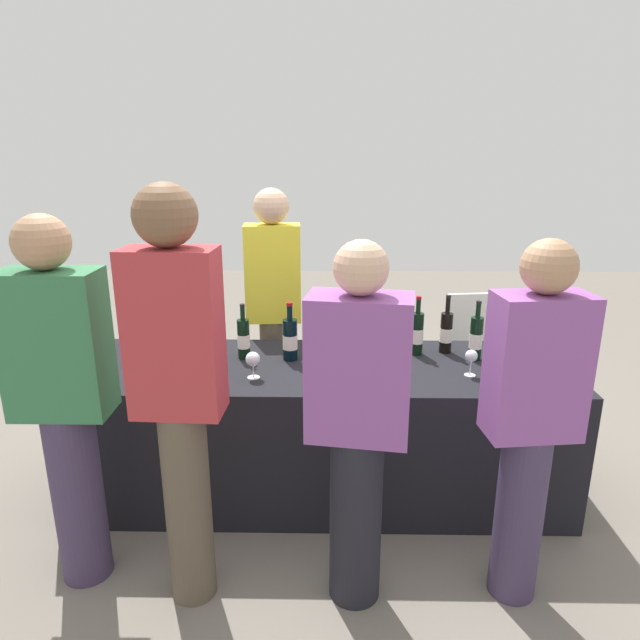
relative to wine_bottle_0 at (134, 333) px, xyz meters
The scene contains 22 objects.
ground_plane 1.37m from the wine_bottle_0, 10.75° to the right, with size 12.00×12.00×0.00m, color slate.
tasting_table 1.18m from the wine_bottle_0, 10.75° to the right, with size 2.62×0.82×0.75m, color black.
wine_bottle_0 is the anchor object (origin of this frame).
wine_bottle_1 0.65m from the wine_bottle_0, ahead, with size 0.07×0.07×0.31m.
wine_bottle_2 0.90m from the wine_bottle_0, ahead, with size 0.08×0.08×0.32m.
wine_bottle_3 1.13m from the wine_bottle_0, ahead, with size 0.07×0.07×0.31m.
wine_bottle_4 1.32m from the wine_bottle_0, ahead, with size 0.07×0.07×0.32m.
wine_bottle_5 1.59m from the wine_bottle_0, ahead, with size 0.07×0.07×0.33m.
wine_bottle_6 1.76m from the wine_bottle_0, ahead, with size 0.07×0.07×0.33m.
wine_bottle_7 1.90m from the wine_bottle_0, ahead, with size 0.07×0.07×0.33m.
wine_glass_0 0.53m from the wine_bottle_0, 51.88° to the right, with size 0.07×0.07×0.13m.
wine_glass_1 0.51m from the wine_bottle_0, 37.59° to the right, with size 0.06×0.06×0.14m.
wine_glass_2 0.61m from the wine_bottle_0, 30.68° to the right, with size 0.07×0.07×0.14m.
wine_glass_3 0.82m from the wine_bottle_0, 27.91° to the right, with size 0.07×0.07×0.14m.
wine_glass_4 1.85m from the wine_bottle_0, 10.44° to the right, with size 0.06×0.06×0.14m.
wine_glass_5 2.04m from the wine_bottle_0, ahead, with size 0.07×0.07×0.14m.
server_pouring 0.86m from the wine_bottle_0, 29.60° to the left, with size 0.36×0.22×1.63m.
guest_0 0.89m from the wine_bottle_0, 89.15° to the right, with size 0.39×0.22×1.62m.
guest_1 1.13m from the wine_bottle_0, 62.36° to the right, with size 0.35×0.23×1.74m.
guest_2 1.57m from the wine_bottle_0, 39.16° to the right, with size 0.42×0.27×1.54m.
guest_3 2.13m from the wine_bottle_0, 27.01° to the right, with size 0.38×0.24×1.54m.
menu_board 2.37m from the wine_bottle_0, 19.08° to the left, with size 0.59×0.03×0.90m, color white.
Camera 1 is at (0.05, -2.77, 1.84)m, focal length 31.30 mm.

